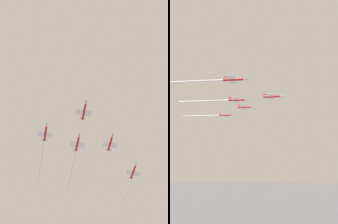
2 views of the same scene
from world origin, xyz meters
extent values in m
cylinder|color=red|center=(19.77, -4.27, 149.49)|extent=(1.44, 9.52, 1.16)
cone|color=#9EA3AD|center=(19.94, -10.07, 149.49)|extent=(1.16, 2.14, 1.10)
cube|color=white|center=(19.75, -3.74, 149.44)|extent=(8.53, 3.62, 0.19)
cube|color=white|center=(19.64, -0.12, 149.49)|extent=(3.63, 1.58, 0.19)
cube|color=red|center=(19.65, -0.20, 150.44)|extent=(0.22, 1.69, 1.90)
cylinder|color=red|center=(37.77, 14.84, 150.42)|extent=(1.44, 9.52, 1.16)
cone|color=#9EA3AD|center=(37.95, 9.04, 150.42)|extent=(1.16, 2.14, 1.10)
cube|color=white|center=(37.76, 15.37, 150.37)|extent=(8.53, 3.62, 0.19)
cube|color=white|center=(37.65, 19.00, 150.42)|extent=(3.63, 1.58, 0.19)
cube|color=red|center=(37.65, 18.91, 151.37)|extent=(0.22, 1.69, 1.90)
cylinder|color=red|center=(0.66, 13.74, 150.72)|extent=(1.44, 9.52, 1.16)
cone|color=#9EA3AD|center=(0.83, 7.94, 150.72)|extent=(1.16, 2.14, 1.10)
cube|color=white|center=(0.64, 14.26, 150.66)|extent=(8.53, 3.62, 0.19)
cube|color=white|center=(0.53, 17.89, 150.72)|extent=(3.63, 1.58, 0.19)
cube|color=red|center=(0.54, 17.81, 151.66)|extent=(0.22, 1.69, 1.90)
cylinder|color=white|center=(0.07, 33.59, 150.72)|extent=(1.71, 30.24, 0.81)
cylinder|color=red|center=(19.16, 16.15, 148.16)|extent=(1.44, 9.52, 1.16)
cone|color=#9EA3AD|center=(19.33, 10.35, 148.16)|extent=(1.16, 2.14, 1.10)
cube|color=white|center=(19.15, 16.67, 148.11)|extent=(8.53, 3.62, 0.19)
cube|color=white|center=(19.04, 20.30, 148.16)|extent=(3.63, 1.58, 0.19)
cube|color=red|center=(19.04, 20.21, 149.11)|extent=(0.22, 1.69, 1.90)
cylinder|color=white|center=(18.57, 36.04, 148.16)|extent=(1.71, 30.33, 0.81)
cylinder|color=red|center=(55.78, 33.95, 150.85)|extent=(1.44, 9.52, 1.16)
cone|color=#9EA3AD|center=(55.95, 28.15, 150.85)|extent=(1.16, 2.14, 1.10)
cube|color=white|center=(55.76, 34.48, 150.79)|extent=(8.53, 3.62, 0.19)
cube|color=white|center=(55.66, 38.11, 150.85)|extent=(3.63, 1.58, 0.19)
cube|color=red|center=(55.66, 38.02, 151.80)|extent=(0.22, 1.69, 1.90)
cylinder|color=white|center=(55.17, 54.40, 150.85)|extent=(1.75, 31.43, 0.81)
camera|label=1|loc=(6.52, -89.44, 3.00)|focal=51.23mm
camera|label=2|loc=(-62.74, -3.45, 112.57)|focal=24.82mm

